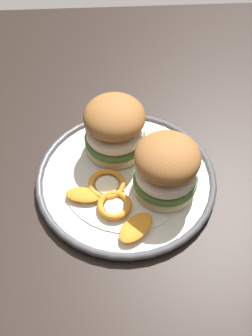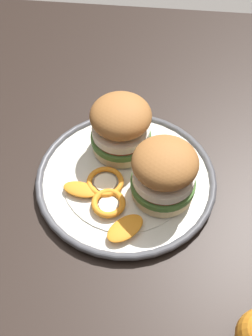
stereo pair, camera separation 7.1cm
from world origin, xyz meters
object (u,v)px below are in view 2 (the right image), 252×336
at_px(sandwich_half_left, 121,126).
at_px(sandwich_half_right, 164,172).
at_px(dining_table, 107,219).
at_px(dinner_plate, 126,180).

bearing_deg(sandwich_half_left, sandwich_half_right, 130.57).
bearing_deg(sandwich_half_left, dining_table, 78.36).
relative_size(dining_table, sandwich_half_right, 10.28).
distance_m(dinner_plate, sandwich_half_left, 0.09).
xyz_separation_m(sandwich_half_left, sandwich_half_right, (-0.07, 0.09, 0.00)).
bearing_deg(dining_table, sandwich_half_right, 175.26).
xyz_separation_m(dining_table, sandwich_half_right, (-0.09, 0.01, 0.16)).
xyz_separation_m(dining_table, sandwich_half_left, (-0.02, -0.08, 0.16)).
height_order(dinner_plate, sandwich_half_left, sandwich_half_left).
bearing_deg(sandwich_half_right, dinner_plate, -22.26).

